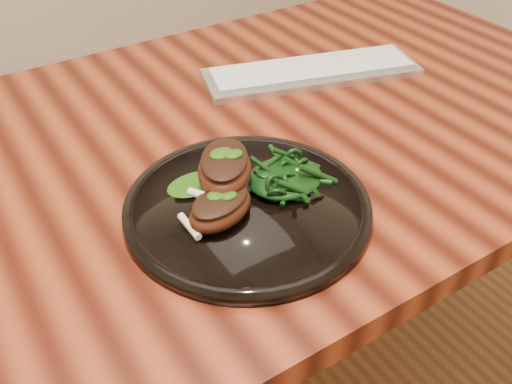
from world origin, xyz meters
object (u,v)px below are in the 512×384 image
Objects in this scene: greens_heap at (285,174)px; desk at (188,192)px; keyboard at (312,71)px; plate at (247,207)px; lamb_chop_front at (220,207)px.

desk is at bearing 110.41° from greens_heap.
greens_heap is 0.25× the size of keyboard.
desk is 5.02× the size of plate.
plate is 0.41m from keyboard.
lamb_chop_front reaches higher than keyboard.
keyboard is at bearing 38.40° from lamb_chop_front.
greens_heap reaches higher than keyboard.
keyboard is at bearing 41.17° from plate.
keyboard is (0.35, 0.28, -0.03)m from lamb_chop_front.
plate is 3.06× the size of greens_heap.
desk is at bearing -163.73° from keyboard.
lamb_chop_front is 1.05× the size of greens_heap.
greens_heap is 0.36m from keyboard.
keyboard is (0.31, 0.09, 0.09)m from desk.
plate is at bearing 13.86° from lamb_chop_front.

